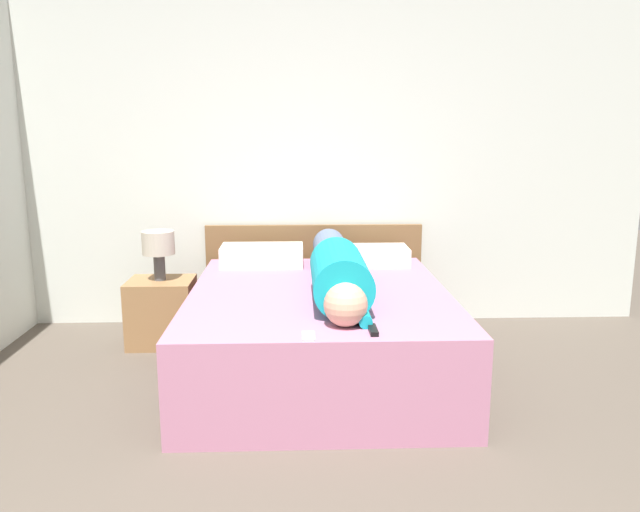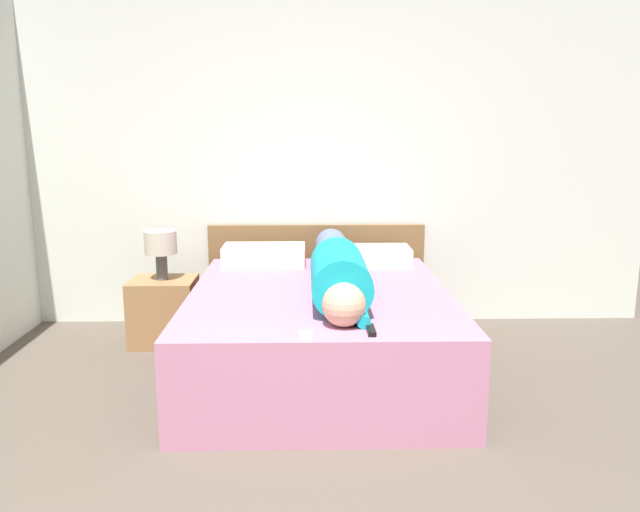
{
  "view_description": "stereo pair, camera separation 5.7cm",
  "coord_description": "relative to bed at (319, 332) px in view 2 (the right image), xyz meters",
  "views": [
    {
      "loc": [
        -0.04,
        -1.43,
        1.55
      ],
      "look_at": [
        0.09,
        2.22,
        0.81
      ],
      "focal_mm": 35.0,
      "sensor_mm": 36.0,
      "label": 1
    },
    {
      "loc": [
        0.01,
        -1.43,
        1.55
      ],
      "look_at": [
        0.09,
        2.22,
        0.81
      ],
      "focal_mm": 35.0,
      "sensor_mm": 36.0,
      "label": 2
    }
  ],
  "objects": [
    {
      "name": "cell_phone",
      "position": [
        -0.08,
        -0.91,
        0.28
      ],
      "size": [
        0.06,
        0.13,
        0.01
      ],
      "color": "#B2B7BC",
      "rests_on": "bed"
    },
    {
      "name": "wall_back",
      "position": [
        -0.09,
        1.18,
        1.02
      ],
      "size": [
        5.52,
        0.06,
        2.6
      ],
      "color": "silver",
      "rests_on": "ground_plane"
    },
    {
      "name": "pillow_second",
      "position": [
        0.4,
        0.75,
        0.35
      ],
      "size": [
        0.57,
        0.33,
        0.13
      ],
      "color": "silver",
      "rests_on": "bed"
    },
    {
      "name": "person_lying",
      "position": [
        0.11,
        -0.05,
        0.42
      ],
      "size": [
        0.33,
        1.78,
        0.33
      ],
      "color": "tan",
      "rests_on": "bed"
    },
    {
      "name": "headboard",
      "position": [
        0.0,
        1.11,
        0.12
      ],
      "size": [
        1.73,
        0.04,
        0.8
      ],
      "color": "brown",
      "rests_on": "ground_plane"
    },
    {
      "name": "tv_remote",
      "position": [
        0.24,
        -0.84,
        0.29
      ],
      "size": [
        0.04,
        0.15,
        0.02
      ],
      "color": "black",
      "rests_on": "bed"
    },
    {
      "name": "bed",
      "position": [
        0.0,
        0.0,
        0.0
      ],
      "size": [
        1.61,
        1.97,
        0.56
      ],
      "color": "#B2708E",
      "rests_on": "ground_plane"
    },
    {
      "name": "pillow_near_headboard",
      "position": [
        -0.4,
        0.75,
        0.35
      ],
      "size": [
        0.6,
        0.33,
        0.15
      ],
      "color": "silver",
      "rests_on": "bed"
    },
    {
      "name": "nightstand",
      "position": [
        -1.13,
        0.62,
        -0.04
      ],
      "size": [
        0.47,
        0.39,
        0.48
      ],
      "color": "olive",
      "rests_on": "ground_plane"
    },
    {
      "name": "table_lamp",
      "position": [
        -1.13,
        0.62,
        0.46
      ],
      "size": [
        0.23,
        0.23,
        0.36
      ],
      "color": "#4C4C51",
      "rests_on": "nightstand"
    }
  ]
}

